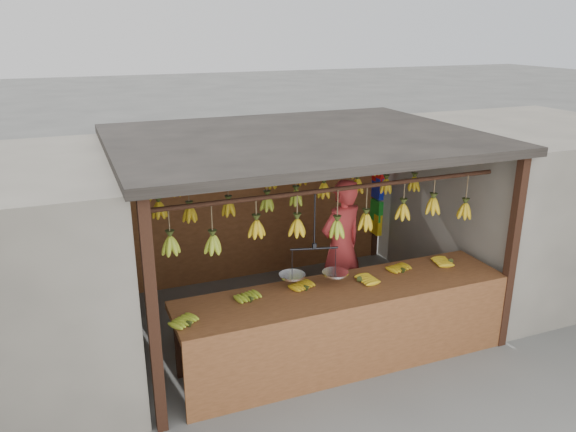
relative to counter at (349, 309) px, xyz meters
name	(u,v)px	position (x,y,z in m)	size (l,w,h in m)	color
ground	(297,317)	(-0.10, 1.23, -0.71)	(80.00, 80.00, 0.00)	#5B5B57
stall	(287,164)	(-0.10, 1.56, 1.26)	(4.30, 3.30, 2.40)	black
neighbor_right	(523,202)	(3.50, 1.23, 0.44)	(3.00, 3.00, 2.30)	slate
counter	(349,309)	(0.00, 0.00, 0.00)	(3.75, 0.85, 0.96)	brown
hanging_bananas	(297,198)	(-0.10, 1.24, 0.91)	(3.55, 2.25, 0.39)	#92A523
balance_scale	(314,270)	(-0.32, 0.23, 0.42)	(0.73, 0.39, 0.94)	black
vendor	(341,246)	(0.54, 1.26, 0.18)	(0.65, 0.43, 1.79)	#BF3333
bag_bundles	(377,198)	(1.84, 2.58, 0.31)	(0.08, 0.26, 1.21)	red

